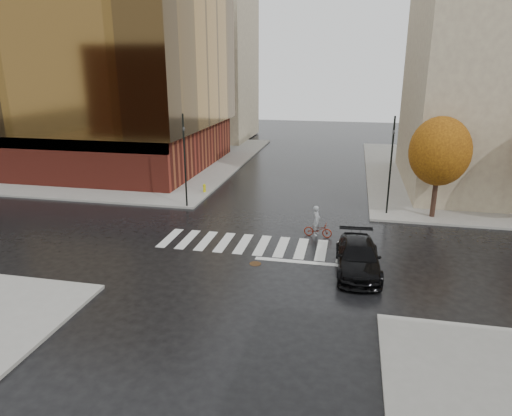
{
  "coord_description": "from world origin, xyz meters",
  "views": [
    {
      "loc": [
        4.59,
        -22.78,
        9.7
      ],
      "look_at": [
        -0.47,
        1.04,
        2.0
      ],
      "focal_mm": 32.0,
      "sensor_mm": 36.0,
      "label": 1
    }
  ],
  "objects_px": {
    "cyclist": "(317,226)",
    "traffic_light_nw": "(185,156)",
    "sedan": "(358,257)",
    "traffic_light_ne": "(391,160)",
    "fire_hydrant": "(204,188)"
  },
  "relations": [
    {
      "from": "sedan",
      "to": "traffic_light_nw",
      "type": "xyz_separation_m",
      "value": [
        -11.79,
        8.1,
        2.98
      ]
    },
    {
      "from": "sedan",
      "to": "traffic_light_nw",
      "type": "bearing_deg",
      "value": 142.25
    },
    {
      "from": "cyclist",
      "to": "traffic_light_nw",
      "type": "height_order",
      "value": "traffic_light_nw"
    },
    {
      "from": "cyclist",
      "to": "traffic_light_ne",
      "type": "distance_m",
      "value": 7.25
    },
    {
      "from": "traffic_light_nw",
      "to": "fire_hydrant",
      "type": "relative_size",
      "value": 9.95
    },
    {
      "from": "fire_hydrant",
      "to": "sedan",
      "type": "bearing_deg",
      "value": -45.23
    },
    {
      "from": "sedan",
      "to": "fire_hydrant",
      "type": "height_order",
      "value": "sedan"
    },
    {
      "from": "traffic_light_ne",
      "to": "fire_hydrant",
      "type": "bearing_deg",
      "value": -25.71
    },
    {
      "from": "traffic_light_nw",
      "to": "fire_hydrant",
      "type": "height_order",
      "value": "traffic_light_nw"
    },
    {
      "from": "sedan",
      "to": "cyclist",
      "type": "bearing_deg",
      "value": 115.0
    },
    {
      "from": "sedan",
      "to": "fire_hydrant",
      "type": "relative_size",
      "value": 7.91
    },
    {
      "from": "cyclist",
      "to": "fire_hydrant",
      "type": "xyz_separation_m",
      "value": [
        -9.39,
        7.5,
        -0.14
      ]
    },
    {
      "from": "sedan",
      "to": "traffic_light_ne",
      "type": "bearing_deg",
      "value": 75.13
    },
    {
      "from": "traffic_light_nw",
      "to": "sedan",
      "type": "bearing_deg",
      "value": 73.27
    },
    {
      "from": "traffic_light_ne",
      "to": "fire_hydrant",
      "type": "xyz_separation_m",
      "value": [
        -13.62,
        2.48,
        -3.23
      ]
    }
  ]
}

